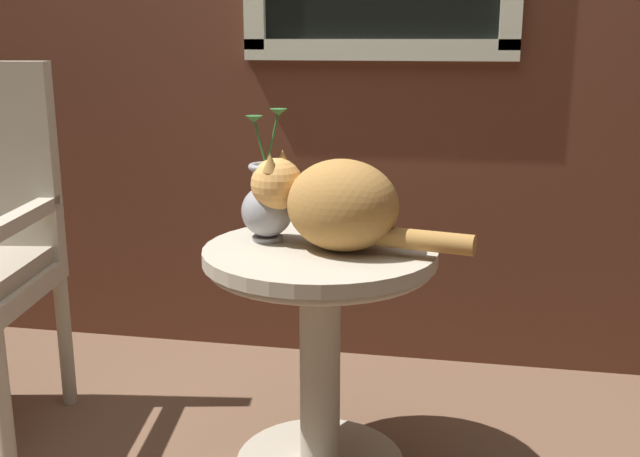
# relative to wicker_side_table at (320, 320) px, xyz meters

# --- Properties ---
(wicker_side_table) EXTENTS (0.59, 0.59, 0.63)m
(wicker_side_table) POSITION_rel_wicker_side_table_xyz_m (0.00, 0.00, 0.00)
(wicker_side_table) COLOR #B2A893
(wicker_side_table) RESTS_ON ground_plane
(cat) EXTENTS (0.57, 0.28, 0.24)m
(cat) POSITION_rel_wicker_side_table_xyz_m (0.04, -0.01, 0.31)
(cat) COLOR #AD7A3D
(cat) RESTS_ON wicker_side_table
(pewter_vase_with_ivy) EXTENTS (0.13, 0.13, 0.34)m
(pewter_vase_with_ivy) POSITION_rel_wicker_side_table_xyz_m (-0.15, 0.04, 0.29)
(pewter_vase_with_ivy) COLOR #99999E
(pewter_vase_with_ivy) RESTS_ON wicker_side_table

